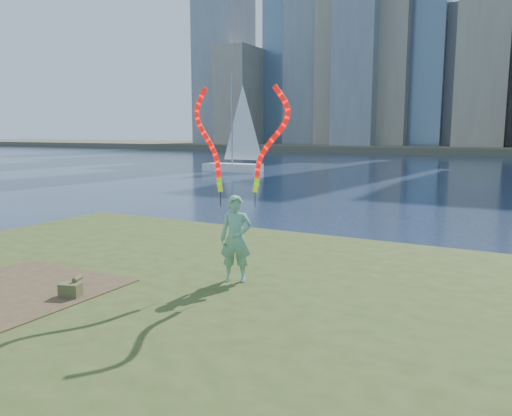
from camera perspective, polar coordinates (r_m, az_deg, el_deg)
The scene contains 7 objects.
ground at distance 11.36m, azimuth -4.93°, elevation -10.37°, with size 320.00×320.00×0.00m, color #1B2944.
grassy_knoll at distance 9.54m, azimuth -12.76°, elevation -12.19°, with size 20.00×18.00×0.80m.
dirt_patch at distance 10.39m, azimuth -25.49°, elevation -8.35°, with size 3.20×3.00×0.02m, color #47331E.
far_shore at distance 104.15m, azimuth 25.45°, elevation 6.13°, with size 320.00×40.00×1.20m, color #4F4A3A.
woman_with_ribbons at distance 9.64m, azimuth -2.27°, elevation -0.29°, with size 1.94×0.81×4.07m.
canvas_bag at distance 9.53m, azimuth -20.38°, elevation -8.72°, with size 0.41×0.46×0.34m.
sailboat at distance 47.23m, azimuth -2.39°, elevation 6.08°, with size 6.06×1.97×9.17m.
Camera 1 is at (5.97, -8.94, 3.70)m, focal length 35.00 mm.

